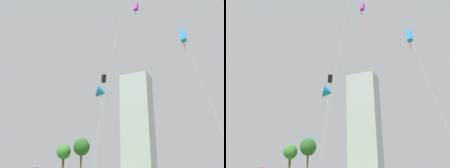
# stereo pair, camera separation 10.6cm
# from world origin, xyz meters

# --- Properties ---
(kite_flying_0) EXTENTS (4.43, 2.17, 19.50)m
(kite_flying_0) POSITION_xyz_m (9.56, 14.70, 18.51)
(kite_flying_0) COLOR silver
(kite_flying_0) RESTS_ON ground
(kite_flying_1) EXTENTS (1.26, 2.69, 18.24)m
(kite_flying_1) POSITION_xyz_m (-6.07, 21.56, 17.30)
(kite_flying_1) COLOR silver
(kite_flying_1) RESTS_ON ground
(kite_flying_3) EXTENTS (2.58, 3.30, 27.21)m
(kite_flying_3) POSITION_xyz_m (2.72, 15.73, 26.17)
(kite_flying_3) COLOR silver
(kite_flying_3) RESTS_ON ground
(kite_flying_4) EXTENTS (3.70, 5.93, 20.21)m
(kite_flying_4) POSITION_xyz_m (-11.89, 31.74, 18.56)
(kite_flying_4) COLOR silver
(kite_flying_4) RESTS_ON ground
(park_tree_0) EXTENTS (3.68, 3.68, 8.13)m
(park_tree_0) POSITION_xyz_m (-16.73, 31.71, 6.12)
(park_tree_0) COLOR brown
(park_tree_0) RESTS_ON ground
(park_tree_1) EXTENTS (3.15, 3.15, 6.83)m
(park_tree_1) POSITION_xyz_m (-20.88, 30.78, 5.06)
(park_tree_1) COLOR brown
(park_tree_1) RESTS_ON ground
(distant_highrise_0) EXTENTS (20.94, 15.05, 67.13)m
(distant_highrise_0) POSITION_xyz_m (-39.43, 139.41, 33.57)
(distant_highrise_0) COLOR #A8A8AD
(distant_highrise_0) RESTS_ON ground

